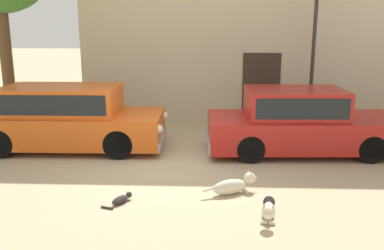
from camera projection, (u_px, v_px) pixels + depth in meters
ground_plane at (162, 169)px, 8.70m from camera, size 80.00×80.00×0.00m
parked_sedan_nearest at (66, 117)px, 9.96m from camera, size 4.61×1.79×1.51m
parked_sedan_second at (300, 121)px, 9.67m from camera, size 4.55×1.91×1.49m
stray_dog_spotted at (269, 208)px, 6.49m from camera, size 0.31×1.07×0.39m
stray_dog_tan at (234, 185)px, 7.43m from camera, size 1.01×0.51×0.38m
stray_cat at (121, 199)px, 7.05m from camera, size 0.45×0.49×0.15m
street_lamp at (314, 40)px, 11.26m from camera, size 0.22×0.22×3.93m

